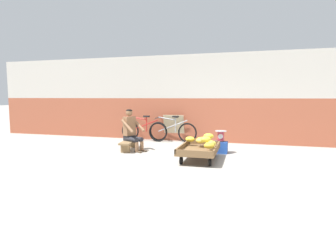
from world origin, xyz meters
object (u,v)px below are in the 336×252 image
Objects in this scene: bicycle_far_left at (172,131)px; sign_board at (174,128)px; plastic_crate at (221,147)px; weighing_scale at (221,136)px; banana_cart at (199,150)px; bicycle_near_left at (144,130)px; low_bench at (130,143)px; vendor_seated at (131,130)px.

bicycle_far_left is 1.89× the size of sign_board.
plastic_crate is 2.44m from sign_board.
weighing_scale is 2.28m from bicycle_far_left.
bicycle_far_left is at bearing -88.84° from sign_board.
banana_cart is 3.30m from bicycle_near_left.
bicycle_far_left reaches higher than banana_cart.
low_bench is 2.50m from plastic_crate.
plastic_crate is 2.29m from bicycle_far_left.
vendor_seated is 0.69× the size of bicycle_far_left.
vendor_seated is at bearing 161.47° from banana_cart.
vendor_seated is at bearing -25.56° from low_bench.
sign_board is (0.66, 2.01, -0.13)m from vendor_seated.
banana_cart is 4.04× the size of plastic_crate.
sign_board is (0.74, 1.97, 0.24)m from low_bench.
bicycle_far_left is (0.67, 1.80, -0.21)m from vendor_seated.
sign_board reaches higher than bicycle_near_left.
plastic_crate is 0.22× the size of bicycle_far_left.
weighing_scale is at bearing -44.18° from sign_board.
bicycle_near_left is at bearing -172.76° from bicycle_far_left.
low_bench is 1.92m from bicycle_far_left.
bicycle_near_left is (-0.30, 1.68, -0.21)m from vendor_seated.
bicycle_near_left is at bearing 100.16° from vendor_seated.
sign_board is at bearing 18.95° from bicycle_near_left.
bicycle_near_left is 1.89× the size of sign_board.
weighing_scale is at bearing -90.00° from plastic_crate.
low_bench is 1.67m from bicycle_near_left.
vendor_seated reaches higher than plastic_crate.
plastic_crate is at bearing -40.47° from bicycle_far_left.
banana_cart is at bearing -63.40° from sign_board.
bicycle_far_left is (0.97, 0.12, 0.00)m from bicycle_near_left.
plastic_crate is 3.03m from bicycle_near_left.
vendor_seated reaches higher than low_bench.
banana_cart is 1.28× the size of vendor_seated.
weighing_scale is at bearing 68.63° from banana_cart.
plastic_crate is 0.30m from weighing_scale.
low_bench is 0.99× the size of vendor_seated.
sign_board is at bearing 135.84° from plastic_crate.
vendor_seated is at bearing -172.28° from weighing_scale.
vendor_seated is 1.72m from bicycle_near_left.
plastic_crate is (2.48, 0.29, -0.05)m from low_bench.
vendor_seated is at bearing -110.33° from bicycle_far_left.
low_bench is 2.12m from sign_board.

